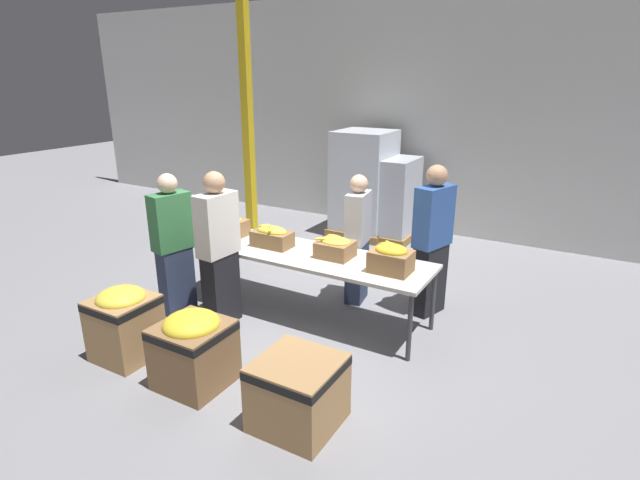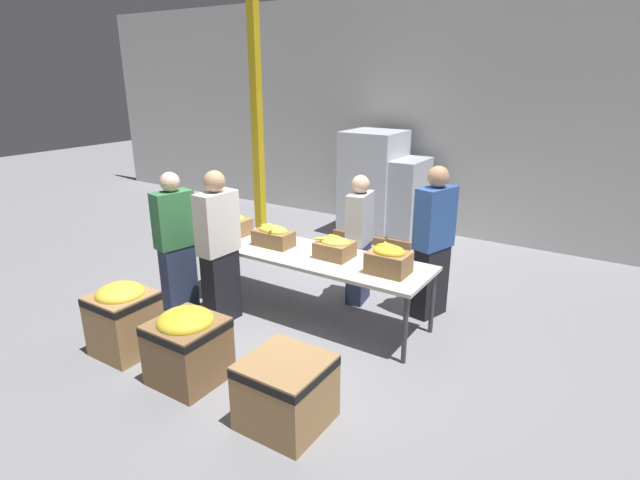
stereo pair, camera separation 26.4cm
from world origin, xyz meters
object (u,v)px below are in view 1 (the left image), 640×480
support_pillar (247,119)px  donation_bin_0 (124,321)px  volunteer_0 (358,240)px  sorting_table (302,256)px  volunteer_3 (219,251)px  pallet_stack_1 (364,184)px  pallet_stack_0 (389,199)px  volunteer_2 (432,242)px  volunteer_1 (173,246)px  banana_box_0 (228,225)px  donation_bin_2 (298,390)px  donation_bin_1 (194,347)px  banana_box_2 (335,247)px  banana_box_1 (272,236)px  banana_box_3 (391,258)px

support_pillar → donation_bin_0: bearing=-71.2°
volunteer_0 → support_pillar: bearing=-126.4°
sorting_table → volunteer_3: bearing=-135.5°
pallet_stack_1 → sorting_table: bearing=-77.5°
pallet_stack_0 → volunteer_2: bearing=-57.7°
volunteer_1 → volunteer_3: size_ratio=0.96×
banana_box_0 → donation_bin_2: (2.14, -1.77, -0.58)m
donation_bin_1 → volunteer_2: bearing=60.8°
donation_bin_0 → pallet_stack_1: (0.32, 4.82, 0.49)m
support_pillar → pallet_stack_1: support_pillar is taller
sorting_table → banana_box_0: 1.15m
banana_box_0 → banana_box_2: banana_box_0 is taller
volunteer_1 → donation_bin_2: size_ratio=2.61×
banana_box_0 → donation_bin_1: 2.12m
pallet_stack_0 → banana_box_2: bearing=-78.4°
donation_bin_1 → banana_box_1: bearing=100.4°
banana_box_0 → volunteer_2: 2.50m
sorting_table → volunteer_2: volunteer_2 is taller
banana_box_0 → volunteer_0: (1.53, 0.56, -0.10)m
sorting_table → banana_box_1: size_ratio=6.45×
banana_box_2 → donation_bin_1: bearing=-106.0°
banana_box_1 → donation_bin_1: 1.79m
banana_box_1 → banana_box_2: bearing=4.3°
support_pillar → pallet_stack_0: 2.68m
volunteer_2 → donation_bin_2: (-0.26, -2.46, -0.56)m
sorting_table → donation_bin_1: 1.73m
volunteer_2 → volunteer_0: bearing=-64.3°
donation_bin_0 → banana_box_2: bearing=51.1°
banana_box_2 → donation_bin_2: bearing=-70.8°
banana_box_0 → donation_bin_2: size_ratio=0.73×
volunteer_2 → donation_bin_2: volunteer_2 is taller
banana_box_3 → volunteer_1: 2.49m
volunteer_3 → support_pillar: size_ratio=0.44×
banana_box_2 → pallet_stack_1: bearing=109.6°
sorting_table → banana_box_2: banana_box_2 is taller
donation_bin_0 → volunteer_1: bearing=106.4°
banana_box_2 → support_pillar: size_ratio=0.10×
volunteer_1 → support_pillar: (-0.98, 2.73, 1.17)m
volunteer_2 → volunteer_3: (-1.94, -1.41, -0.01)m
banana_box_3 → pallet_stack_1: pallet_stack_1 is taller
banana_box_1 → volunteer_2: volunteer_2 is taller
banana_box_1 → pallet_stack_0: 3.17m
banana_box_3 → banana_box_0: bearing=176.9°
sorting_table → volunteer_0: bearing=58.0°
donation_bin_2 → support_pillar: 5.25m
volunteer_0 → donation_bin_2: 2.46m
banana_box_3 → pallet_stack_1: bearing=119.5°
banana_box_1 → sorting_table: bearing=1.0°
volunteer_0 → donation_bin_2: (0.61, -2.33, -0.48)m
banana_box_0 → banana_box_1: size_ratio=1.00×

